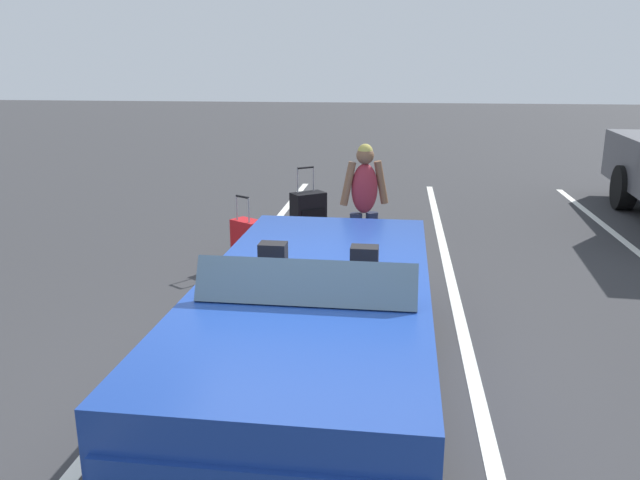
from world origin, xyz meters
name	(u,v)px	position (x,y,z in m)	size (l,w,h in m)	color
ground_plane	(315,388)	(0.00, 0.00, 0.00)	(80.00, 80.00, 0.00)	#333335
lot_line_near	(150,378)	(0.00, -1.40, 0.00)	(18.00, 0.12, 0.01)	silver
lot_line_mid	(478,398)	(0.00, 1.30, 0.00)	(18.00, 0.12, 0.01)	silver
convertible_car	(311,332)	(0.21, 0.00, 0.59)	(4.16, 1.87, 1.24)	navy
suitcase_large_black	(308,217)	(-4.37, -0.67, 0.37)	(0.51, 0.55, 1.11)	black
suitcase_medium_bright	(248,243)	(-3.09, -1.29, 0.31)	(0.42, 0.47, 0.95)	red
duffel_bag	(323,245)	(-3.64, -0.38, 0.16)	(0.59, 0.70, 0.34)	#991E8C
traveler_person	(364,204)	(-2.82, 0.23, 0.93)	(0.31, 0.60, 1.65)	#1E2338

